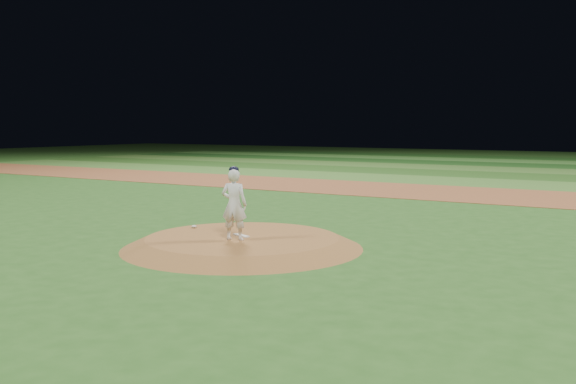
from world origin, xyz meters
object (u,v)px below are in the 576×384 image
(pitching_rubber, at_px, (241,235))
(rosin_bag, at_px, (194,226))
(pitchers_mound, at_px, (242,242))
(pitcher_on_mound, at_px, (234,204))

(pitching_rubber, height_order, rosin_bag, rosin_bag)
(rosin_bag, bearing_deg, pitchers_mound, -12.85)
(rosin_bag, distance_m, pitcher_on_mound, 2.17)
(pitching_rubber, xyz_separation_m, rosin_bag, (-1.68, 0.34, 0.02))
(pitchers_mound, height_order, pitcher_on_mound, pitcher_on_mound)
(pitching_rubber, bearing_deg, pitcher_on_mound, -49.22)
(pitchers_mound, relative_size, pitcher_on_mound, 3.35)
(pitchers_mound, distance_m, pitching_rubber, 0.17)
(pitchers_mound, xyz_separation_m, pitcher_on_mound, (0.09, -0.43, 0.93))
(pitching_rubber, bearing_deg, pitchers_mound, -18.44)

